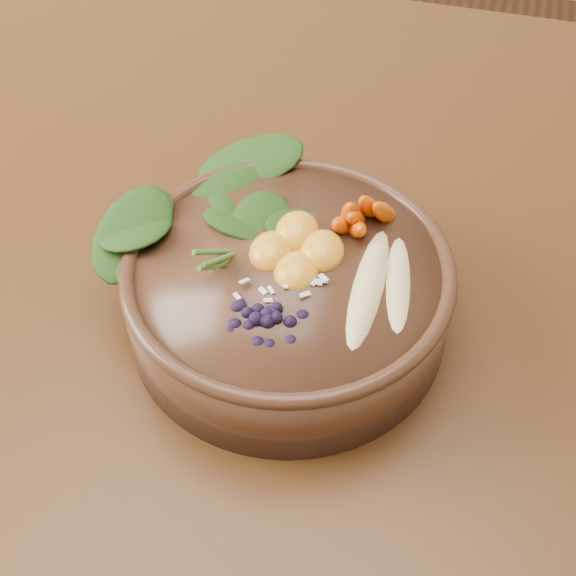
{
  "coord_description": "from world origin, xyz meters",
  "views": [
    {
      "loc": [
        0.36,
        -0.57,
        1.29
      ],
      "look_at": [
        0.24,
        -0.14,
        0.8
      ],
      "focal_mm": 50.0,
      "sensor_mm": 36.0,
      "label": 1
    }
  ],
  "objects_px": {
    "kale_heap": "(261,192)",
    "carrot_cluster": "(372,187)",
    "dining_table": "(116,241)",
    "mandarin_cluster": "(297,239)",
    "stoneware_bowl": "(288,296)",
    "banana_halves": "(385,274)",
    "blueberry_pile": "(268,301)"
  },
  "relations": [
    {
      "from": "kale_heap",
      "to": "banana_halves",
      "type": "height_order",
      "value": "kale_heap"
    },
    {
      "from": "banana_halves",
      "to": "dining_table",
      "type": "bearing_deg",
      "value": 159.11
    },
    {
      "from": "kale_heap",
      "to": "blueberry_pile",
      "type": "distance_m",
      "value": 0.12
    },
    {
      "from": "banana_halves",
      "to": "mandarin_cluster",
      "type": "bearing_deg",
      "value": 170.25
    },
    {
      "from": "stoneware_bowl",
      "to": "blueberry_pile",
      "type": "xyz_separation_m",
      "value": [
        -0.0,
        -0.06,
        0.06
      ]
    },
    {
      "from": "carrot_cluster",
      "to": "banana_halves",
      "type": "distance_m",
      "value": 0.08
    },
    {
      "from": "carrot_cluster",
      "to": "blueberry_pile",
      "type": "bearing_deg",
      "value": -109.55
    },
    {
      "from": "kale_heap",
      "to": "blueberry_pile",
      "type": "bearing_deg",
      "value": -71.24
    },
    {
      "from": "carrot_cluster",
      "to": "blueberry_pile",
      "type": "xyz_separation_m",
      "value": [
        -0.05,
        -0.13,
        -0.02
      ]
    },
    {
      "from": "stoneware_bowl",
      "to": "mandarin_cluster",
      "type": "distance_m",
      "value": 0.05
    },
    {
      "from": "carrot_cluster",
      "to": "blueberry_pile",
      "type": "distance_m",
      "value": 0.14
    },
    {
      "from": "stoneware_bowl",
      "to": "carrot_cluster",
      "type": "bearing_deg",
      "value": 53.26
    },
    {
      "from": "mandarin_cluster",
      "to": "blueberry_pile",
      "type": "xyz_separation_m",
      "value": [
        -0.0,
        -0.07,
        0.0
      ]
    },
    {
      "from": "carrot_cluster",
      "to": "mandarin_cluster",
      "type": "relative_size",
      "value": 0.87
    },
    {
      "from": "blueberry_pile",
      "to": "carrot_cluster",
      "type": "bearing_deg",
      "value": 67.41
    },
    {
      "from": "blueberry_pile",
      "to": "stoneware_bowl",
      "type": "bearing_deg",
      "value": 89.82
    },
    {
      "from": "stoneware_bowl",
      "to": "blueberry_pile",
      "type": "relative_size",
      "value": 2.16
    },
    {
      "from": "kale_heap",
      "to": "banana_halves",
      "type": "bearing_deg",
      "value": -26.59
    },
    {
      "from": "dining_table",
      "to": "banana_halves",
      "type": "height_order",
      "value": "banana_halves"
    },
    {
      "from": "banana_halves",
      "to": "kale_heap",
      "type": "bearing_deg",
      "value": 156.45
    },
    {
      "from": "kale_heap",
      "to": "carrot_cluster",
      "type": "height_order",
      "value": "carrot_cluster"
    },
    {
      "from": "dining_table",
      "to": "stoneware_bowl",
      "type": "bearing_deg",
      "value": -30.45
    },
    {
      "from": "banana_halves",
      "to": "stoneware_bowl",
      "type": "bearing_deg",
      "value": -177.26
    },
    {
      "from": "banana_halves",
      "to": "carrot_cluster",
      "type": "bearing_deg",
      "value": 113.06
    },
    {
      "from": "kale_heap",
      "to": "blueberry_pile",
      "type": "xyz_separation_m",
      "value": [
        0.04,
        -0.11,
        -0.0
      ]
    },
    {
      "from": "kale_heap",
      "to": "banana_halves",
      "type": "xyz_separation_m",
      "value": [
        0.12,
        -0.06,
        -0.01
      ]
    },
    {
      "from": "dining_table",
      "to": "mandarin_cluster",
      "type": "distance_m",
      "value": 0.33
    },
    {
      "from": "banana_halves",
      "to": "blueberry_pile",
      "type": "bearing_deg",
      "value": -141.51
    },
    {
      "from": "dining_table",
      "to": "mandarin_cluster",
      "type": "height_order",
      "value": "mandarin_cluster"
    },
    {
      "from": "stoneware_bowl",
      "to": "blueberry_pile",
      "type": "height_order",
      "value": "blueberry_pile"
    },
    {
      "from": "dining_table",
      "to": "stoneware_bowl",
      "type": "height_order",
      "value": "stoneware_bowl"
    },
    {
      "from": "banana_halves",
      "to": "mandarin_cluster",
      "type": "distance_m",
      "value": 0.08
    }
  ]
}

